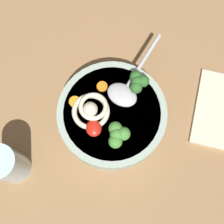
% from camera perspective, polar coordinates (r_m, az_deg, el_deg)
% --- Properties ---
extents(table_slab, '(1.23, 1.23, 0.03)m').
position_cam_1_polar(table_slab, '(0.65, -3.62, -1.40)').
color(table_slab, '#936D47').
rests_on(table_slab, ground).
extents(soup_bowl, '(0.21, 0.21, 0.06)m').
position_cam_1_polar(soup_bowl, '(0.61, 0.00, -0.78)').
color(soup_bowl, '#9EB2A3').
rests_on(soup_bowl, table_slab).
extents(noodle_pile, '(0.08, 0.08, 0.03)m').
position_cam_1_polar(noodle_pile, '(0.57, -3.68, 0.48)').
color(noodle_pile, beige).
rests_on(noodle_pile, soup_bowl).
extents(soup_spoon, '(0.15, 0.14, 0.02)m').
position_cam_1_polar(soup_spoon, '(0.58, 2.60, 4.34)').
color(soup_spoon, '#B7B7BC').
rests_on(soup_spoon, soup_bowl).
extents(chili_sauce_dollop, '(0.03, 0.03, 0.01)m').
position_cam_1_polar(chili_sauce_dollop, '(0.56, -3.49, -3.05)').
color(chili_sauce_dollop, red).
rests_on(chili_sauce_dollop, soup_bowl).
extents(broccoli_floret_near_spoon, '(0.05, 0.04, 0.04)m').
position_cam_1_polar(broccoli_floret_near_spoon, '(0.58, 4.91, 5.67)').
color(broccoli_floret_near_spoon, '#7A9E60').
rests_on(broccoli_floret_near_spoon, soup_bowl).
extents(broccoli_floret_center, '(0.05, 0.04, 0.04)m').
position_cam_1_polar(broccoli_floret_center, '(0.54, 1.09, -4.27)').
color(broccoli_floret_center, '#7A9E60').
rests_on(broccoli_floret_center, soup_bowl).
extents(carrot_slice_front, '(0.02, 0.02, 0.01)m').
position_cam_1_polar(carrot_slice_front, '(0.58, -6.99, 1.92)').
color(carrot_slice_front, orange).
rests_on(carrot_slice_front, soup_bowl).
extents(carrot_slice_far, '(0.02, 0.02, 0.00)m').
position_cam_1_polar(carrot_slice_far, '(0.59, -1.87, 4.80)').
color(carrot_slice_far, orange).
rests_on(carrot_slice_far, soup_bowl).
extents(drinking_glass, '(0.06, 0.06, 0.11)m').
position_cam_1_polar(drinking_glass, '(0.59, -19.02, -9.37)').
color(drinking_glass, silver).
rests_on(drinking_glass, table_slab).
extents(folded_napkin, '(0.20, 0.17, 0.01)m').
position_cam_1_polar(folded_napkin, '(0.68, 20.17, 0.20)').
color(folded_napkin, beige).
rests_on(folded_napkin, table_slab).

